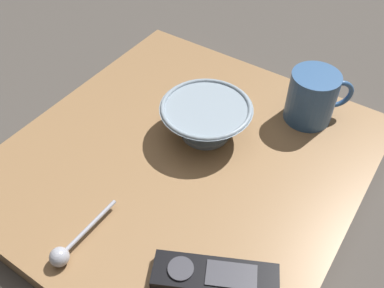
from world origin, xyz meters
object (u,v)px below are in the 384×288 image
object	(u,v)px
tv_remote_near	(215,276)
coffee_mug	(313,97)
cereal_bowl	(208,119)
teaspoon	(64,252)

from	to	relation	value
tv_remote_near	coffee_mug	bearing A→B (deg)	93.98
cereal_bowl	coffee_mug	distance (m)	0.19
coffee_mug	teaspoon	world-z (taller)	coffee_mug
coffee_mug	tv_remote_near	bearing A→B (deg)	-86.02
cereal_bowl	tv_remote_near	bearing A→B (deg)	-55.69
teaspoon	cereal_bowl	bearing A→B (deg)	84.18
coffee_mug	tv_remote_near	size ratio (longest dim) A/B	0.61
teaspoon	tv_remote_near	xyz separation A→B (m)	(0.19, 0.09, -0.00)
cereal_bowl	coffee_mug	size ratio (longest dim) A/B	1.54
coffee_mug	cereal_bowl	bearing A→B (deg)	-132.94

